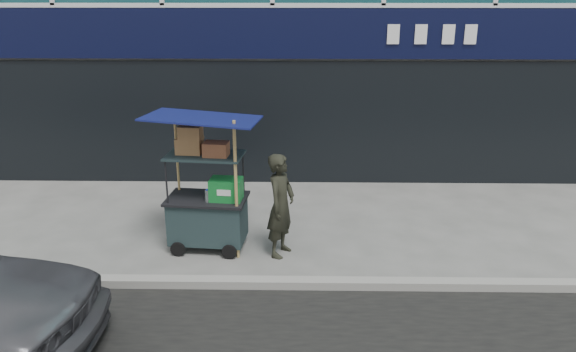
{
  "coord_description": "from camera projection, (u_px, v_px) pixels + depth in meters",
  "views": [
    {
      "loc": [
        0.46,
        -6.7,
        3.82
      ],
      "look_at": [
        0.33,
        1.2,
        1.07
      ],
      "focal_mm": 35.0,
      "sensor_mm": 36.0,
      "label": 1
    }
  ],
  "objects": [
    {
      "name": "vendor_cart",
      "position": [
        208.0,
        202.0,
        8.26
      ],
      "size": [
        1.64,
        1.24,
        2.09
      ],
      "rotation": [
        0.0,
        0.0,
        -0.1
      ],
      "color": "black",
      "rests_on": "ground"
    },
    {
      "name": "vendor_man",
      "position": [
        281.0,
        205.0,
        8.06
      ],
      "size": [
        0.56,
        0.66,
        1.54
      ],
      "primitive_type": "imported",
      "rotation": [
        0.0,
        0.0,
        1.17
      ],
      "color": "black",
      "rests_on": "ground"
    },
    {
      "name": "curb",
      "position": [
        261.0,
        283.0,
        7.38
      ],
      "size": [
        80.0,
        0.18,
        0.12
      ],
      "primitive_type": "cube",
      "color": "gray",
      "rests_on": "ground"
    },
    {
      "name": "ground",
      "position": [
        262.0,
        279.0,
        7.59
      ],
      "size": [
        80.0,
        80.0,
        0.0
      ],
      "primitive_type": "plane",
      "color": "#5F605B",
      "rests_on": "ground"
    }
  ]
}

